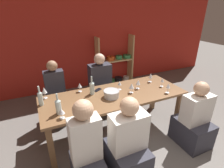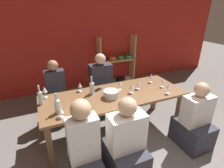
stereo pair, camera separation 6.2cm
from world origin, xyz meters
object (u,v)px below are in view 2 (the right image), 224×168
Objects in this scene: mixing_bowl at (111,93)px; wine_bottle_amber at (40,97)px; dining_table at (114,99)px; person_far_a at (58,99)px; person_near_b at (85,155)px; person_far_b at (101,91)px; wine_glass_red_a at (163,81)px; wine_glass_empty_b at (169,87)px; wine_glass_empty_c at (120,83)px; wine_bottle_dark at (58,105)px; person_near_c at (126,149)px; wine_bottle_green at (92,87)px; wine_glass_white_a at (44,90)px; person_near_a at (194,124)px; wine_glass_red_d at (138,83)px; wine_glass_red_c at (80,85)px; wine_glass_red_e at (60,111)px; wine_glass_red_b at (132,86)px; wine_glass_empty_a at (151,76)px; shelf_unit at (116,68)px; cell_phone at (98,90)px.

wine_bottle_amber is (-1.05, 0.21, 0.06)m from mixing_bowl.
dining_table is 1.18m from person_far_a.
person_near_b is 0.97× the size of person_far_b.
wine_bottle_amber is 1.89× the size of wine_glass_red_a.
wine_glass_empty_b is 1.06× the size of wine_glass_empty_c.
wine_glass_empty_c is at bearing 16.40° from wine_bottle_dark.
person_near_c is (-0.26, -1.64, -0.04)m from person_far_b.
dining_table is 1.09m from person_near_b.
wine_bottle_green is at bearing 58.70° from person_far_b.
person_near_a reaches higher than wine_glass_white_a.
person_near_c is at bearing -128.14° from wine_glass_red_d.
person_far_b is at bearing 58.70° from wine_bottle_green.
person_far_a reaches higher than wine_glass_white_a.
wine_glass_red_c is 0.78m from wine_glass_red_e.
person_far_a reaches higher than wine_glass_red_b.
wine_glass_red_e is (-1.38, -0.35, -0.02)m from wine_glass_red_d.
person_far_b reaches higher than person_far_a.
wine_bottle_amber is at bearing 166.57° from wine_glass_empty_b.
wine_glass_empty_a is at bearing 142.92° from person_far_b.
dining_table is 0.43m from wine_bottle_green.
wine_glass_red_d is at bearing 9.10° from mixing_bowl.
person_near_b is (-1.58, -0.46, -0.42)m from wine_glass_empty_b.
dining_table is (-0.95, -1.98, 0.19)m from shelf_unit.
wine_bottle_green is 1.03× the size of wine_bottle_dark.
wine_glass_red_e is at bearing 179.89° from wine_glass_empty_b.
mixing_bowl is (-1.03, -2.03, 0.34)m from shelf_unit.
wine_glass_white_a is (-1.98, 0.42, 0.02)m from wine_glass_red_a.
wine_glass_red_c is (-1.34, 0.16, -0.01)m from wine_glass_empty_a.
wine_glass_empty_c is at bearing 123.84° from wine_glass_red_b.
wine_glass_red_b is (1.22, 0.13, 0.00)m from wine_bottle_dark.
wine_glass_white_a reaches higher than wine_glass_red_d.
mixing_bowl is at bearing 146.85° from person_near_a.
wine_glass_red_e is at bearing -167.93° from wine_glass_red_b.
cell_phone is 1.66m from person_near_a.
wine_glass_red_a is at bearing -12.91° from wine_glass_red_d.
wine_glass_red_a is 0.14× the size of person_near_c.
person_near_c reaches higher than wine_bottle_dark.
person_far_a is (-0.65, 0.52, -0.30)m from cell_phone.
wine_glass_white_a is 1.24m from person_near_b.
wine_glass_red_a reaches higher than mixing_bowl.
person_near_b reaches higher than wine_bottle_amber.
person_far_a is (-1.71, 0.59, -0.42)m from wine_glass_empty_a.
wine_bottle_amber is at bearing -172.94° from cell_phone.
wine_glass_red_a is 1.85m from person_near_b.
wine_glass_empty_c is (1.29, -0.02, -0.00)m from wine_bottle_amber.
mixing_bowl is 0.34m from wine_bottle_green.
person_near_b is (-0.66, -0.72, -0.35)m from mixing_bowl.
wine_bottle_dark is 1.59× the size of wine_glass_white_a.
wine_glass_empty_a is 0.41m from wine_glass_red_d.
wine_glass_empty_b is at bearing -19.41° from wine_glass_white_a.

